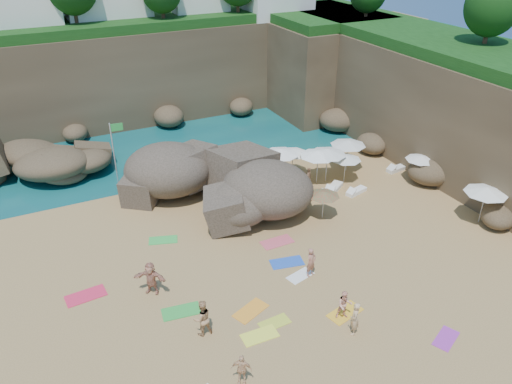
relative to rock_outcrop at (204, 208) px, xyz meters
name	(u,v)px	position (x,y,z in m)	size (l,w,h in m)	color
ground	(247,255)	(0.38, -5.79, 0.00)	(120.00, 120.00, 0.00)	tan
seawater	(123,99)	(0.38, 24.21, 0.00)	(120.00, 120.00, 0.00)	#0C4751
cliff_back	(151,69)	(2.38, 19.21, 4.00)	(44.00, 8.00, 8.00)	brown
cliff_right	(421,96)	(19.38, 2.21, 4.00)	(8.00, 30.00, 8.00)	brown
cliff_corner	(318,64)	(17.38, 14.21, 4.00)	(10.00, 12.00, 8.00)	brown
rock_promontory	(16,176)	(-10.62, 10.21, 0.00)	(12.00, 7.00, 2.00)	brown
rock_outcrop	(204,208)	(0.00, 0.00, 0.00)	(8.59, 6.45, 3.44)	brown
flag_pole	(115,145)	(-4.04, 5.81, 2.88)	(0.88, 0.10, 4.52)	silver
parasol_0	(281,151)	(6.28, 1.27, 2.22)	(2.56, 2.56, 2.42)	silver
parasol_1	(318,153)	(8.41, -0.17, 2.25)	(2.59, 2.59, 2.45)	silver
parasol_2	(257,158)	(4.63, 1.63, 1.91)	(2.20, 2.20, 2.08)	silver
parasol_3	(346,157)	(10.25, -0.88, 1.86)	(2.15, 2.15, 2.03)	silver
parasol_4	(421,158)	(14.92, -3.17, 1.84)	(2.12, 2.12, 2.00)	silver
parasol_5	(328,152)	(9.09, -0.30, 2.29)	(2.64, 2.64, 2.50)	silver
parasol_6	(324,194)	(6.22, -4.33, 1.71)	(1.97, 1.97, 1.86)	silver
parasol_7	(293,151)	(7.42, 1.55, 1.91)	(2.20, 2.20, 2.08)	silver
parasol_8	(348,143)	(11.37, 0.48, 2.22)	(2.56, 2.56, 2.42)	silver
parasol_10	(277,177)	(4.43, -1.61, 1.99)	(2.30, 2.30, 2.17)	silver
parasol_11	(486,190)	(14.58, -9.00, 2.23)	(2.57, 2.57, 2.43)	silver
lounger_0	(298,189)	(6.64, -0.68, 0.12)	(1.56, 0.52, 0.24)	silver
lounger_1	(270,185)	(5.19, 0.77, 0.12)	(1.57, 0.52, 0.24)	white
lounger_2	(333,189)	(8.81, -1.71, 0.15)	(1.96, 0.65, 0.30)	white
lounger_3	(356,191)	(10.01, -2.70, 0.13)	(1.63, 0.54, 0.25)	white
lounger_4	(397,169)	(14.78, -1.19, 0.13)	(1.73, 0.58, 0.27)	silver
lounger_5	(328,192)	(8.21, -1.93, 0.13)	(1.68, 0.56, 0.26)	white
towel_2	(251,311)	(-1.41, -9.93, 0.02)	(1.75, 0.87, 0.03)	orange
towel_3	(181,311)	(-4.40, -8.51, 0.02)	(1.81, 0.91, 0.03)	green
towel_4	(260,336)	(-1.74, -11.56, 0.01)	(1.65, 0.83, 0.03)	#FCFF43
towel_6	(446,338)	(5.64, -15.38, 0.01)	(1.50, 0.75, 0.03)	purple
towel_7	(86,296)	(-8.29, -5.37, 0.02)	(1.94, 0.97, 0.03)	#E5284C
towel_8	(287,262)	(1.99, -7.40, 0.02)	(1.78, 0.89, 0.03)	blue
towel_9	(277,242)	(2.43, -5.46, 0.02)	(1.86, 0.93, 0.03)	#DC5566
towel_10	(345,313)	(2.56, -12.02, 0.02)	(1.74, 0.87, 0.03)	yellow
towel_11	(163,240)	(-3.42, -2.36, 0.01)	(1.64, 0.82, 0.03)	green
towel_12	(275,323)	(-0.76, -11.15, 0.01)	(1.45, 0.73, 0.03)	#CFD939
towel_13	(300,276)	(2.06, -8.70, 0.01)	(1.46, 0.73, 0.03)	white
person_stand_1	(202,318)	(-3.96, -10.29, 0.91)	(0.88, 0.69, 1.81)	tan
person_stand_2	(246,159)	(4.81, 3.79, 0.92)	(1.18, 0.49, 1.83)	tan
person_stand_3	(308,179)	(7.35, -0.77, 0.81)	(0.95, 0.40, 1.62)	#A37651
person_stand_4	(260,165)	(5.21, 2.33, 0.92)	(0.90, 0.49, 1.83)	tan
person_stand_5	(143,176)	(-2.66, 4.58, 0.80)	(1.48, 0.43, 1.60)	#B5735A
person_stand_6	(355,319)	(2.14, -13.24, 0.84)	(0.61, 0.40, 1.68)	#DAAE7C
person_lie_1	(242,380)	(-3.54, -13.53, 0.18)	(0.86, 1.46, 0.36)	#EAB785
person_lie_3	(152,289)	(-5.24, -6.57, 0.24)	(1.64, 1.77, 0.47)	tan
person_lie_4	(310,272)	(2.56, -8.89, 0.20)	(0.59, 1.63, 0.39)	#AE6D57
person_lie_5	(344,313)	(2.29, -12.25, 0.28)	(0.72, 1.48, 0.56)	#F1A788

